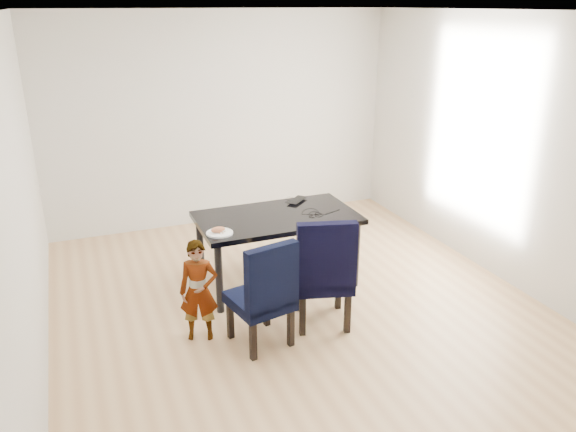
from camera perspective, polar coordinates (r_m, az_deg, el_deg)
name	(u,v)px	position (r m, az deg, el deg)	size (l,w,h in m)	color
floor	(296,304)	(5.56, 0.77, -8.95)	(4.50, 5.00, 0.01)	tan
ceiling	(297,10)	(4.83, 0.94, 20.22)	(4.50, 5.00, 0.01)	white
wall_back	(221,120)	(7.34, -6.78, 9.64)	(4.50, 0.01, 2.70)	silver
wall_front	(486,300)	(3.04, 19.48, -8.07)	(4.50, 0.01, 2.70)	silver
wall_left	(20,202)	(4.69, -25.54, 1.27)	(0.01, 5.00, 2.70)	white
wall_right	(498,148)	(6.22, 20.53, 6.45)	(0.01, 5.00, 2.70)	white
dining_table	(277,249)	(5.80, -1.10, -3.41)	(1.60, 0.90, 0.75)	black
chair_left	(260,291)	(4.76, -2.91, -7.65)	(0.47, 0.49, 0.98)	black
chair_right	(322,269)	(5.05, 3.47, -5.41)	(0.51, 0.53, 1.06)	black
child	(199,291)	(4.89, -9.05, -7.53)	(0.33, 0.22, 0.91)	#FA4415
plate	(220,233)	(5.25, -6.96, -1.72)	(0.25, 0.25, 0.01)	white
sandwich	(218,230)	(5.24, -7.13, -1.38)	(0.14, 0.06, 0.05)	#BB6943
laptop	(293,200)	(6.07, 0.56, 1.65)	(0.29, 0.18, 0.02)	black
cable_tangle	(316,215)	(5.66, 2.87, 0.08)	(0.14, 0.14, 0.01)	black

